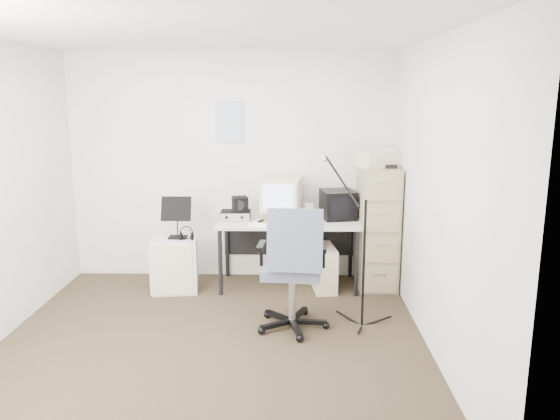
{
  "coord_description": "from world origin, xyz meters",
  "views": [
    {
      "loc": [
        0.67,
        -4.21,
        2.06
      ],
      "look_at": [
        0.55,
        0.95,
        0.95
      ],
      "focal_mm": 35.0,
      "sensor_mm": 36.0,
      "label": 1
    }
  ],
  "objects_px": {
    "filing_cabinet": "(377,227)",
    "office_chair": "(292,267)",
    "side_cart": "(175,265)",
    "desk": "(288,253)"
  },
  "relations": [
    {
      "from": "filing_cabinet",
      "to": "side_cart",
      "type": "distance_m",
      "value": 2.19
    },
    {
      "from": "filing_cabinet",
      "to": "side_cart",
      "type": "bearing_deg",
      "value": -174.23
    },
    {
      "from": "filing_cabinet",
      "to": "desk",
      "type": "distance_m",
      "value": 0.99
    },
    {
      "from": "office_chair",
      "to": "side_cart",
      "type": "height_order",
      "value": "office_chair"
    },
    {
      "from": "filing_cabinet",
      "to": "office_chair",
      "type": "xyz_separation_m",
      "value": [
        -0.91,
        -1.12,
        -0.08
      ]
    },
    {
      "from": "side_cart",
      "to": "desk",
      "type": "bearing_deg",
      "value": 1.03
    },
    {
      "from": "desk",
      "to": "side_cart",
      "type": "distance_m",
      "value": 1.21
    },
    {
      "from": "desk",
      "to": "office_chair",
      "type": "distance_m",
      "value": 1.11
    },
    {
      "from": "filing_cabinet",
      "to": "office_chair",
      "type": "distance_m",
      "value": 1.45
    },
    {
      "from": "filing_cabinet",
      "to": "desk",
      "type": "height_order",
      "value": "filing_cabinet"
    }
  ]
}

